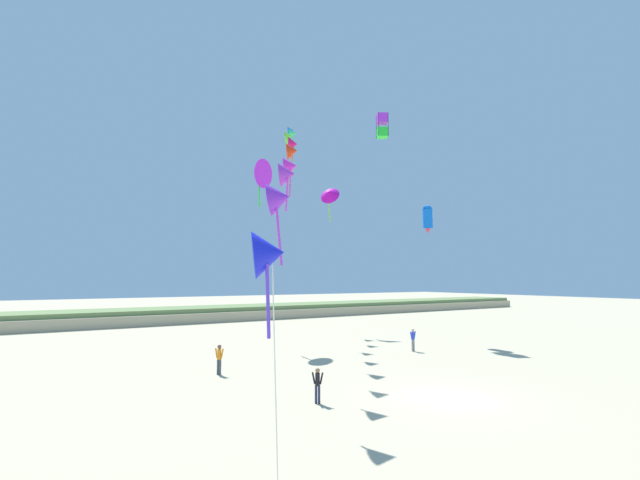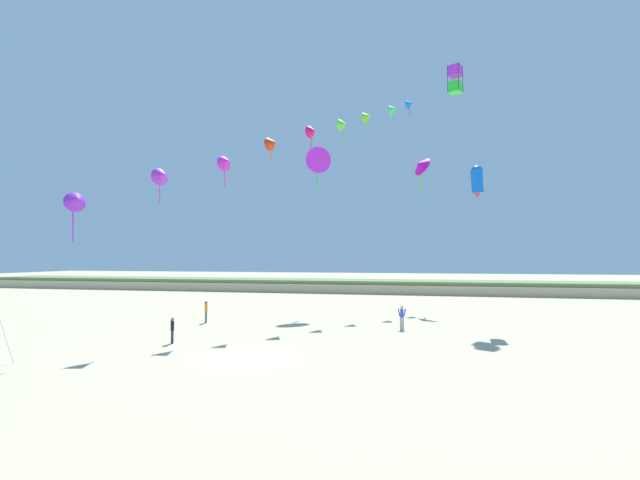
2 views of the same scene
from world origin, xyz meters
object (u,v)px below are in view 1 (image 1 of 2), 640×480
object	(u,v)px
person_near_right	(318,383)
large_kite_high_solo	(382,126)
large_kite_mid_trail	(260,174)
person_near_left	(413,338)
large_kite_low_lead	(428,218)
person_mid_center	(219,357)
large_kite_outer_drift	(329,194)

from	to	relation	value
person_near_right	large_kite_high_solo	world-z (taller)	large_kite_high_solo
person_near_right	large_kite_mid_trail	bearing A→B (deg)	74.76
person_near_left	large_kite_mid_trail	distance (m)	18.63
person_near_right	large_kite_low_lead	world-z (taller)	large_kite_low_lead
person_mid_center	large_kite_low_lead	size ratio (longest dim) A/B	0.65
person_near_left	large_kite_high_solo	size ratio (longest dim) A/B	0.69
person_mid_center	large_kite_high_solo	world-z (taller)	large_kite_high_solo
person_mid_center	large_kite_mid_trail	bearing A→B (deg)	56.22
person_mid_center	large_kite_outer_drift	xyz separation A→B (m)	(16.42, 13.93, 13.48)
large_kite_mid_trail	large_kite_high_solo	xyz separation A→B (m)	(12.85, -1.21, 6.39)
person_near_right	large_kite_outer_drift	distance (m)	29.42
person_near_left	person_near_right	size ratio (longest dim) A/B	1.11
large_kite_low_lead	large_kite_outer_drift	distance (m)	11.57
person_mid_center	large_kite_low_lead	world-z (taller)	large_kite_low_lead
person_near_left	large_kite_mid_trail	size ratio (longest dim) A/B	0.40
person_mid_center	large_kite_mid_trail	distance (m)	17.96
person_near_right	large_kite_outer_drift	bearing A→B (deg)	55.93
large_kite_high_solo	person_near_right	bearing A→B (deg)	-137.21
large_kite_low_lead	person_mid_center	bearing A→B (deg)	-169.80
person_near_right	person_mid_center	distance (m)	7.90
person_near_left	person_near_right	distance (m)	15.10
person_near_left	person_mid_center	bearing A→B (deg)	179.95
person_near_right	large_kite_outer_drift	size ratio (longest dim) A/B	0.36
person_mid_center	large_kite_mid_trail	xyz separation A→B (m)	(6.58, 9.83, 13.51)
person_near_left	large_kite_high_solo	world-z (taller)	large_kite_high_solo
large_kite_low_lead	large_kite_mid_trail	xyz separation A→B (m)	(-13.86, 6.15, 3.59)
large_kite_mid_trail	person_near_right	bearing A→B (deg)	-105.24
large_kite_high_solo	large_kite_outer_drift	xyz separation A→B (m)	(-3.00, 5.31, -6.42)
large_kite_mid_trail	large_kite_high_solo	world-z (taller)	large_kite_high_solo
large_kite_outer_drift	large_kite_low_lead	bearing A→B (deg)	-68.65
person_mid_center	large_kite_mid_trail	world-z (taller)	large_kite_mid_trail
person_near_left	large_kite_high_solo	distance (m)	22.17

